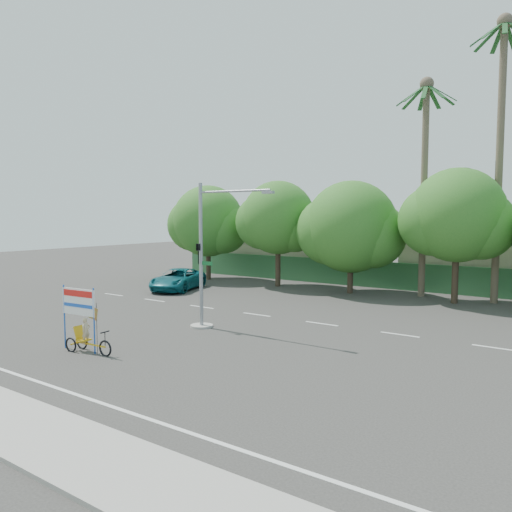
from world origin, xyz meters
The scene contains 13 objects.
ground centered at (0.00, 0.00, 0.00)m, with size 120.00×120.00×0.00m, color #33302D.
fence centered at (0.00, 21.50, 1.00)m, with size 38.00×0.08×2.00m, color #336B3D.
building_left centered at (-10.00, 26.00, 2.00)m, with size 12.00×8.00×4.00m, color beige.
building_right centered at (8.00, 26.00, 1.80)m, with size 14.00×8.00×3.60m, color beige.
tree_far_left centered at (-14.05, 18.00, 4.76)m, with size 7.14×6.00×7.96m.
tree_left centered at (-7.05, 18.00, 5.06)m, with size 6.66×5.60×8.07m.
tree_center centered at (-1.05, 18.00, 4.47)m, with size 7.62×6.40×7.85m.
tree_right centered at (5.95, 18.00, 5.24)m, with size 6.90×5.80×8.36m.
palm_tall centered at (8.00, 19.50, 10.46)m, with size 3.73×3.79×17.45m.
palm_short centered at (3.50, 19.50, 8.86)m, with size 3.73×3.79×14.45m.
traffic_signal centered at (-2.20, 3.98, 2.92)m, with size 4.72×1.10×7.00m.
trike_billboard centered at (-3.41, -2.06, 1.07)m, with size 2.71×0.68×2.66m.
pickup_truck centered at (-11.95, 12.17, 0.77)m, with size 2.56×5.54×1.54m, color #0E5B66.
Camera 1 is at (13.49, -14.16, 5.46)m, focal length 35.00 mm.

